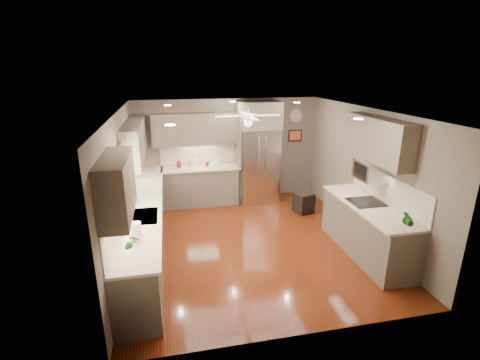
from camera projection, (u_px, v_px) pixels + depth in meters
name	position (u px, v px, depth m)	size (l,w,h in m)	color
floor	(251.00, 242.00, 6.69)	(5.00, 5.00, 0.00)	#461609
ceiling	(252.00, 111.00, 5.92)	(5.00, 5.00, 0.00)	white
wall_back	(228.00, 150.00, 8.63)	(4.50, 4.50, 0.00)	#695D50
wall_front	(303.00, 247.00, 3.98)	(4.50, 4.50, 0.00)	#695D50
wall_left	(122.00, 189.00, 5.86)	(5.00, 5.00, 0.00)	#695D50
wall_right	(364.00, 173.00, 6.75)	(5.00, 5.00, 0.00)	#695D50
canister_a	(179.00, 164.00, 8.22)	(0.10, 0.10, 0.17)	maroon
canister_b	(190.00, 164.00, 8.26)	(0.09, 0.09, 0.14)	silver
canister_c	(196.00, 163.00, 8.29)	(0.11, 0.11, 0.18)	beige
canister_d	(207.00, 164.00, 8.33)	(0.08, 0.08, 0.12)	maroon
soap_bottle	(134.00, 200.00, 5.97)	(0.09, 0.09, 0.19)	white
potted_plant_left	(133.00, 242.00, 4.42)	(0.16, 0.11, 0.30)	#174F16
potted_plant_right	(408.00, 220.00, 5.06)	(0.17, 0.14, 0.31)	#174F16
bowl	(216.00, 165.00, 8.35)	(0.21, 0.21, 0.05)	beige
left_run	(144.00, 225.00, 6.30)	(0.65, 4.70, 1.45)	brown
back_run	(201.00, 185.00, 8.45)	(1.85, 0.65, 1.45)	brown
uppers	(205.00, 141.00, 6.63)	(4.50, 4.70, 0.95)	brown
window	(118.00, 181.00, 5.31)	(0.05, 1.12, 0.92)	#BFF2B2
sink	(142.00, 218.00, 5.57)	(0.50, 0.70, 0.32)	silver
refrigerator	(258.00, 154.00, 8.47)	(1.06, 0.75, 2.45)	silver
right_run	(367.00, 228.00, 6.18)	(0.70, 2.20, 1.45)	brown
microwave	(370.00, 170.00, 6.12)	(0.43, 0.55, 0.34)	silver
ceiling_fan	(248.00, 118.00, 6.25)	(1.18, 1.18, 0.32)	white
recessed_lights	(245.00, 109.00, 6.28)	(2.84, 3.14, 0.01)	white
wall_clock	(296.00, 116.00, 8.71)	(0.30, 0.03, 0.30)	white
framed_print	(295.00, 135.00, 8.86)	(0.36, 0.03, 0.30)	black
stool	(304.00, 203.00, 8.00)	(0.47, 0.47, 0.46)	black
paper_towel	(137.00, 233.00, 4.69)	(0.13, 0.13, 0.32)	white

